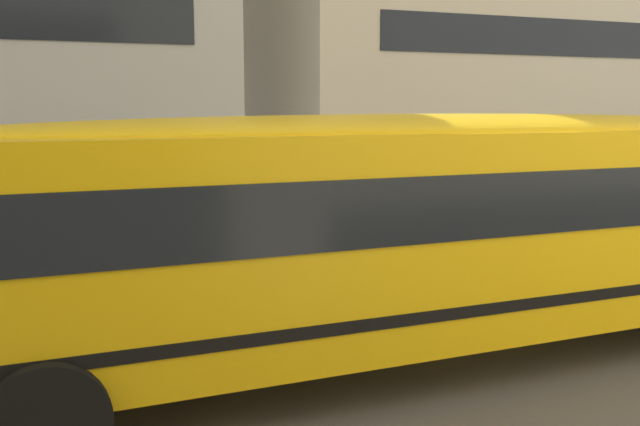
{
  "coord_description": "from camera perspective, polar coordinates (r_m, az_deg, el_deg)",
  "views": [
    {
      "loc": [
        -7.14,
        -8.67,
        3.05
      ],
      "look_at": [
        -4.15,
        -0.72,
        1.76
      ],
      "focal_mm": 39.37,
      "sensor_mm": 36.0,
      "label": 1
    }
  ],
  "objects": [
    {
      "name": "lane_centreline",
      "position": [
        11.64,
        18.3,
        -6.97
      ],
      "size": [
        110.0,
        0.16,
        0.01
      ],
      "primitive_type": "cube",
      "color": "silver",
      "rests_on": "ground_plane"
    },
    {
      "name": "sidewalk_far",
      "position": [
        18.09,
        2.93,
        -1.05
      ],
      "size": [
        120.0,
        3.0,
        0.01
      ],
      "primitive_type": "cube",
      "color": "gray",
      "rests_on": "ground_plane"
    },
    {
      "name": "ground_plane",
      "position": [
        11.64,
        18.3,
        -6.99
      ],
      "size": [
        400.0,
        400.0,
        0.0
      ],
      "primitive_type": "plane",
      "color": "#54514F"
    },
    {
      "name": "apartment_block_far_centre",
      "position": [
        30.25,
        15.97,
        15.15
      ],
      "size": [
        21.99,
        12.88,
        13.3
      ],
      "color": "beige",
      "rests_on": "ground_plane"
    },
    {
      "name": "school_bus",
      "position": [
        8.27,
        7.17,
        -0.37
      ],
      "size": [
        13.35,
        3.18,
        2.97
      ],
      "rotation": [
        0.0,
        0.0,
        3.17
      ],
      "color": "yellow",
      "rests_on": "ground_plane"
    }
  ]
}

